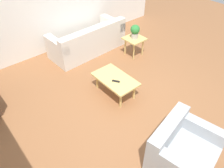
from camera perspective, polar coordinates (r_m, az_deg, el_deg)
ground_plane at (r=4.63m, az=4.85°, el=-5.00°), size 14.00×14.00×0.00m
wall_right at (r=6.12m, az=-16.08°, el=20.34°), size 0.12×7.20×2.70m
sofa at (r=6.14m, az=-6.18°, el=10.94°), size 0.95×2.11×0.80m
armchair at (r=3.67m, az=17.76°, el=-16.45°), size 1.02×1.12×0.78m
coffee_table at (r=4.62m, az=0.84°, el=1.04°), size 0.98×0.58×0.41m
side_table_plant at (r=5.93m, az=5.85°, el=11.15°), size 0.50×0.50×0.51m
potted_plant at (r=5.80m, az=6.04°, el=13.61°), size 0.24×0.24×0.37m
remote_control at (r=4.49m, az=1.04°, el=0.75°), size 0.16×0.12×0.02m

